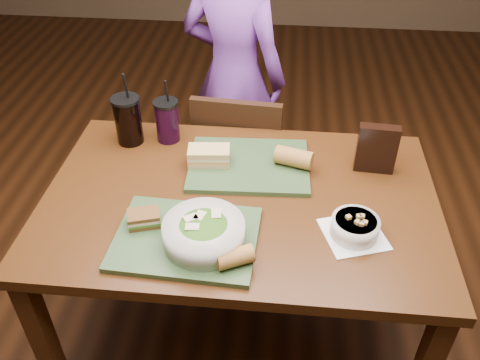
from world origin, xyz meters
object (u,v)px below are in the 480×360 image
baguette_near (235,257)px  cup_cola (128,120)px  tray_far (249,165)px  diner (234,77)px  sandwich_far (209,155)px  chair_far (238,166)px  baguette_far (294,157)px  dining_table (240,217)px  salad_bowl (204,231)px  cup_berry (167,120)px  chip_bag (376,149)px  soup_bowl (355,227)px  tray_near (186,238)px  sandwich_near (144,218)px

baguette_near → cup_cola: (-0.46, 0.60, 0.05)m
tray_far → baguette_near: size_ratio=4.03×
diner → sandwich_far: bearing=108.4°
chair_far → cup_cola: 0.59m
sandwich_far → cup_cola: cup_cola is taller
baguette_near → baguette_far: (0.15, 0.48, 0.01)m
dining_table → chair_far: size_ratio=1.53×
diner → salad_bowl: bearing=110.6°
cup_berry → chip_bag: cup_berry is taller
baguette_far → dining_table: bearing=-135.2°
cup_cola → dining_table: bearing=-33.0°
soup_bowl → baguette_far: (-0.19, 0.32, 0.02)m
tray_far → cup_berry: 0.36m
tray_far → chair_far: bearing=101.5°
diner → tray_near: bearing=107.8°
baguette_near → baguette_far: bearing=72.3°
dining_table → tray_far: 0.19m
tray_far → soup_bowl: bearing=-42.1°
chair_far → soup_bowl: chair_far is taller
diner → baguette_near: (0.14, -1.24, 0.08)m
diner → tray_far: (0.14, -0.76, 0.04)m
sandwich_far → baguette_near: sandwich_far is taller
sandwich_far → chip_bag: (0.58, 0.04, 0.04)m
tray_near → cup_cola: (-0.31, 0.51, 0.08)m
sandwich_near → sandwich_far: 0.37m
dining_table → diner: bearing=97.5°
dining_table → diner: 0.94m
chip_bag → sandwich_far: bearing=-172.3°
baguette_far → tray_near: bearing=-128.6°
sandwich_far → cup_cola: (-0.32, 0.13, 0.05)m
dining_table → cup_cola: size_ratio=4.56×
soup_bowl → chip_bag: chip_bag is taller
salad_bowl → cup_cola: bearing=124.8°
chair_far → soup_bowl: size_ratio=3.83×
tray_near → soup_bowl: bearing=8.5°
baguette_near → cup_berry: size_ratio=0.41×
tray_near → tray_far: same height
tray_far → chip_bag: (0.44, 0.03, 0.08)m
baguette_near → cup_berry: (-0.32, 0.63, 0.04)m
tray_near → chip_bag: size_ratio=2.36×
dining_table → tray_near: 0.28m
cup_cola → cup_berry: bearing=11.0°
dining_table → salad_bowl: (-0.08, -0.24, 0.15)m
sandwich_near → diner: bearing=82.2°
dining_table → chair_far: chair_far is taller
soup_bowl → baguette_near: size_ratio=2.13×
sandwich_near → baguette_near: 0.32m
tray_near → chip_bag: bearing=35.0°
tray_far → chip_bag: 0.44m
dining_table → tray_far: bearing=84.8°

